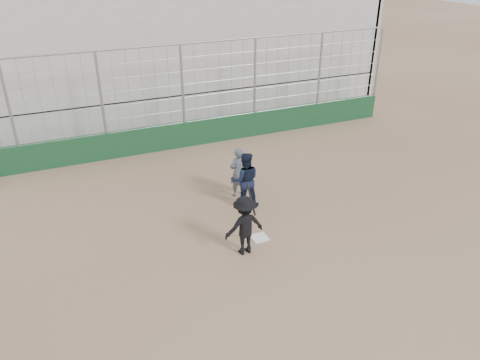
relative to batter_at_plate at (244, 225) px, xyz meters
name	(u,v)px	position (x,y,z in m)	size (l,w,h in m)	color
ground	(259,238)	(0.64, 0.41, -0.83)	(90.00, 90.00, 0.00)	brown
home_plate	(259,238)	(0.64, 0.41, -0.82)	(0.44, 0.44, 0.02)	white
backstop	(185,123)	(0.64, 7.41, 0.13)	(18.10, 0.25, 4.04)	#11361C
bleachers	(151,48)	(0.64, 12.36, 2.09)	(20.25, 6.70, 6.98)	#A1A1A1
batter_at_plate	(244,225)	(0.00, 0.00, 0.00)	(1.10, 0.77, 1.82)	black
catcher_crouched	(245,189)	(0.94, 2.14, -0.22)	(1.02, 0.87, 1.22)	black
umpire	(238,174)	(1.03, 2.91, -0.09)	(0.60, 0.39, 1.48)	#444C56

